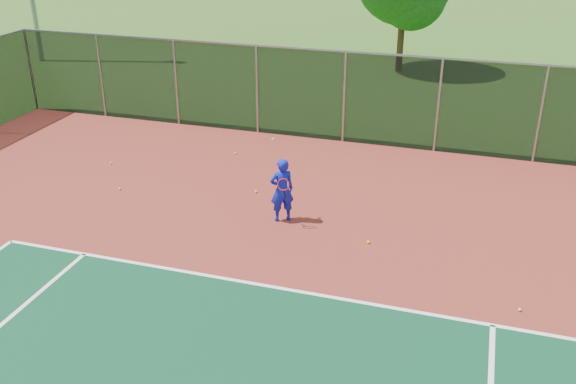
# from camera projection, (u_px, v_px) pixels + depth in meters

# --- Properties ---
(court_apron) EXTENTS (30.00, 20.00, 0.02)m
(court_apron) POSITION_uv_depth(u_px,v_px,m) (380.00, 338.00, 11.94)
(court_apron) COLOR maroon
(court_apron) RESTS_ON ground
(fence_back) EXTENTS (30.00, 0.06, 3.03)m
(fence_back) POSITION_uv_depth(u_px,v_px,m) (438.00, 105.00, 19.93)
(fence_back) COLOR black
(fence_back) RESTS_ON court_apron
(tennis_player) EXTENTS (0.73, 0.74, 2.14)m
(tennis_player) POSITION_uv_depth(u_px,v_px,m) (282.00, 190.00, 15.89)
(tennis_player) COLOR #1118A3
(tennis_player) RESTS_ON court_apron
(practice_ball_0) EXTENTS (0.07, 0.07, 0.07)m
(practice_ball_0) POSITION_uv_depth(u_px,v_px,m) (520.00, 310.00, 12.68)
(practice_ball_0) COLOR yellow
(practice_ball_0) RESTS_ON court_apron
(practice_ball_1) EXTENTS (0.07, 0.07, 0.07)m
(practice_ball_1) POSITION_uv_depth(u_px,v_px,m) (256.00, 192.00, 17.69)
(practice_ball_1) COLOR yellow
(practice_ball_1) RESTS_ON court_apron
(practice_ball_2) EXTENTS (0.07, 0.07, 0.07)m
(practice_ball_2) POSITION_uv_depth(u_px,v_px,m) (120.00, 189.00, 17.86)
(practice_ball_2) COLOR yellow
(practice_ball_2) RESTS_ON court_apron
(practice_ball_3) EXTENTS (0.07, 0.07, 0.07)m
(practice_ball_3) POSITION_uv_depth(u_px,v_px,m) (368.00, 242.00, 15.13)
(practice_ball_3) COLOR yellow
(practice_ball_3) RESTS_ON court_apron
(practice_ball_4) EXTENTS (0.07, 0.07, 0.07)m
(practice_ball_4) POSITION_uv_depth(u_px,v_px,m) (236.00, 153.00, 20.31)
(practice_ball_4) COLOR yellow
(practice_ball_4) RESTS_ON court_apron
(practice_ball_6) EXTENTS (0.07, 0.07, 0.07)m
(practice_ball_6) POSITION_uv_depth(u_px,v_px,m) (111.00, 163.00, 19.56)
(practice_ball_6) COLOR yellow
(practice_ball_6) RESTS_ON court_apron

